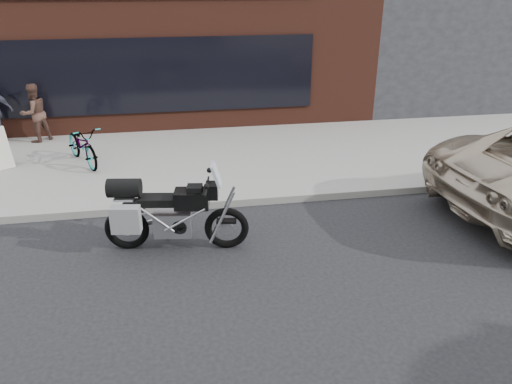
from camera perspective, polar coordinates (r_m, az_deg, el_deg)
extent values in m
plane|color=black|center=(6.57, 1.07, -16.96)|extent=(120.00, 120.00, 0.00)
cube|color=gray|center=(12.63, -4.85, 4.36)|extent=(44.00, 6.00, 0.15)
cube|color=#51251A|center=(19.01, -13.43, 17.19)|extent=(14.00, 10.00, 4.50)
cube|color=black|center=(14.12, -14.15, 12.68)|extent=(10.00, 0.08, 2.00)
cube|color=#242429|center=(21.85, 21.62, 19.03)|extent=(10.00, 10.00, 6.00)
torus|color=black|center=(8.60, -14.53, -4.10)|extent=(0.75, 0.23, 0.74)
torus|color=black|center=(8.36, -3.37, -4.13)|extent=(0.75, 0.23, 0.74)
cube|color=#B7B7BC|center=(8.40, -9.45, -3.53)|extent=(0.65, 0.42, 0.42)
cube|color=black|center=(8.17, -7.35, -0.78)|extent=(0.60, 0.43, 0.29)
cube|color=black|center=(8.26, -11.17, -0.94)|extent=(0.65, 0.40, 0.13)
cube|color=black|center=(8.37, -13.73, -1.50)|extent=(0.37, 0.29, 0.16)
cube|color=black|center=(8.08, -5.06, 0.16)|extent=(0.24, 0.29, 0.24)
cube|color=silver|center=(7.96, -4.58, 1.99)|extent=(0.21, 0.35, 0.37)
cylinder|color=black|center=(8.05, -5.63, 0.66)|extent=(0.15, 0.77, 0.03)
cube|color=#B7B7BC|center=(8.34, -14.72, -0.54)|extent=(0.36, 0.38, 0.03)
cube|color=gray|center=(8.19, -14.66, -3.07)|extent=(0.49, 0.27, 0.44)
cylinder|color=black|center=(8.27, -14.84, 0.44)|extent=(0.57, 0.39, 0.31)
cylinder|color=#B7B7BC|center=(8.67, -12.16, -3.44)|extent=(0.62, 0.18, 0.21)
imported|color=gray|center=(12.27, -19.23, 5.13)|extent=(1.35, 1.84, 0.92)
imported|color=#50352B|center=(14.33, -24.00, 8.25)|extent=(0.93, 0.92, 1.52)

